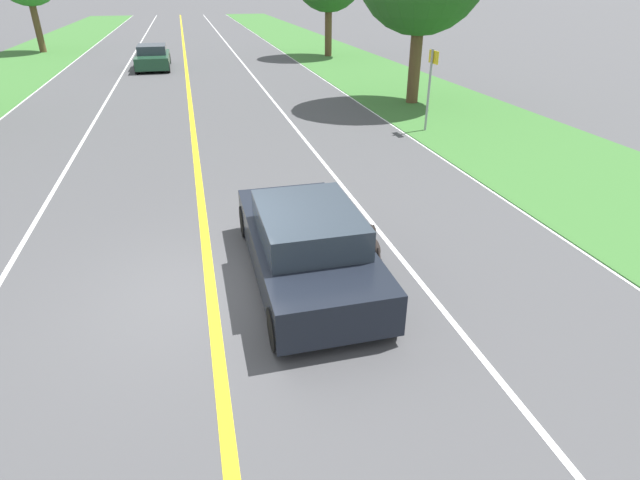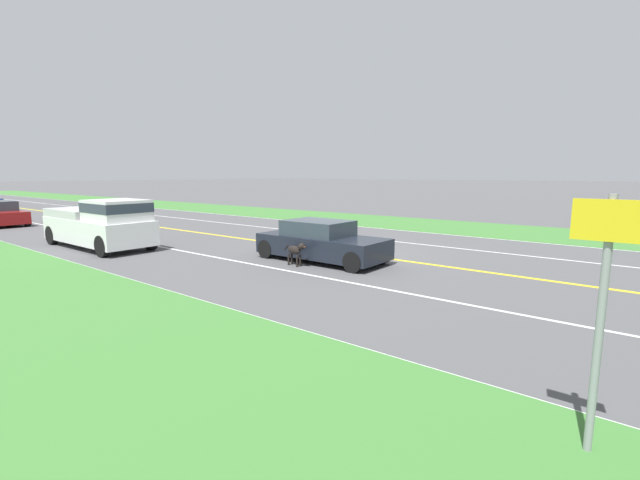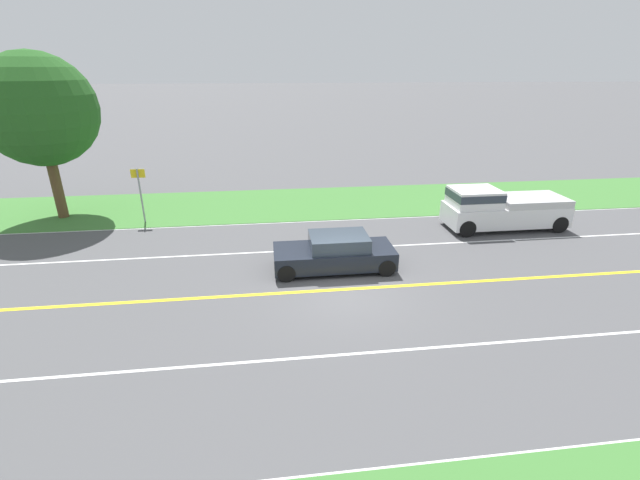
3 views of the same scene
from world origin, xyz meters
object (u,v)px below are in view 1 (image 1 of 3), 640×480
Objects in this scene: dog at (373,245)px; oncoming_car at (153,57)px; ego_car at (306,244)px; street_sign at (430,81)px.

dog is 0.22× the size of oncoming_car.
street_sign reaches higher than ego_car.
oncoming_car is 1.71× the size of street_sign.
street_sign is at bearing 67.23° from dog.
dog is at bearing -4.01° from ego_car.
oncoming_car is at bearing 119.65° from street_sign.
street_sign is at bearing 53.62° from ego_car.
ego_car is 4.31× the size of dog.
ego_car is at bearing -176.25° from dog.
street_sign is at bearing 119.65° from oncoming_car.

